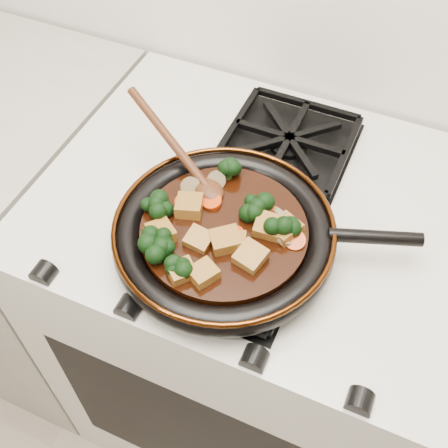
% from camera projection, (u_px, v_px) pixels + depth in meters
% --- Properties ---
extents(stove, '(0.76, 0.60, 0.90)m').
position_uv_depth(stove, '(251.00, 324.00, 1.32)').
color(stove, beige).
rests_on(stove, ground).
extents(burner_grate_front, '(0.23, 0.23, 0.03)m').
position_uv_depth(burner_grate_front, '(228.00, 256.00, 0.88)').
color(burner_grate_front, black).
rests_on(burner_grate_front, stove).
extents(burner_grate_back, '(0.23, 0.23, 0.03)m').
position_uv_depth(burner_grate_back, '(289.00, 142.00, 1.03)').
color(burner_grate_back, black).
rests_on(burner_grate_back, stove).
extents(skillet, '(0.46, 0.34, 0.05)m').
position_uv_depth(skillet, '(225.00, 235.00, 0.86)').
color(skillet, black).
rests_on(skillet, burner_grate_front).
extents(braising_sauce, '(0.26, 0.26, 0.02)m').
position_uv_depth(braising_sauce, '(224.00, 232.00, 0.86)').
color(braising_sauce, black).
rests_on(braising_sauce, skillet).
extents(tofu_cube_0, '(0.05, 0.05, 0.02)m').
position_uv_depth(tofu_cube_0, '(203.00, 274.00, 0.79)').
color(tofu_cube_0, brown).
rests_on(tofu_cube_0, braising_sauce).
extents(tofu_cube_1, '(0.06, 0.06, 0.03)m').
position_uv_depth(tofu_cube_1, '(285.00, 230.00, 0.84)').
color(tofu_cube_1, brown).
rests_on(tofu_cube_1, braising_sauce).
extents(tofu_cube_2, '(0.04, 0.04, 0.03)m').
position_uv_depth(tofu_cube_2, '(199.00, 240.00, 0.83)').
color(tofu_cube_2, brown).
rests_on(tofu_cube_2, braising_sauce).
extents(tofu_cube_3, '(0.05, 0.05, 0.03)m').
position_uv_depth(tofu_cube_3, '(189.00, 206.00, 0.87)').
color(tofu_cube_3, brown).
rests_on(tofu_cube_3, braising_sauce).
extents(tofu_cube_4, '(0.06, 0.06, 0.03)m').
position_uv_depth(tofu_cube_4, '(226.00, 241.00, 0.83)').
color(tofu_cube_4, brown).
rests_on(tofu_cube_4, braising_sauce).
extents(tofu_cube_5, '(0.04, 0.04, 0.02)m').
position_uv_depth(tofu_cube_5, '(234.00, 242.00, 0.83)').
color(tofu_cube_5, brown).
rests_on(tofu_cube_5, braising_sauce).
extents(tofu_cube_6, '(0.05, 0.06, 0.03)m').
position_uv_depth(tofu_cube_6, '(161.00, 233.00, 0.84)').
color(tofu_cube_6, brown).
rests_on(tofu_cube_6, braising_sauce).
extents(tofu_cube_7, '(0.05, 0.05, 0.02)m').
position_uv_depth(tofu_cube_7, '(181.00, 271.00, 0.79)').
color(tofu_cube_7, brown).
rests_on(tofu_cube_7, braising_sauce).
extents(tofu_cube_8, '(0.05, 0.05, 0.03)m').
position_uv_depth(tofu_cube_8, '(251.00, 257.00, 0.81)').
color(tofu_cube_8, brown).
rests_on(tofu_cube_8, braising_sauce).
extents(tofu_cube_9, '(0.05, 0.05, 0.03)m').
position_uv_depth(tofu_cube_9, '(268.00, 227.00, 0.84)').
color(tofu_cube_9, brown).
rests_on(tofu_cube_9, braising_sauce).
extents(broccoli_floret_0, '(0.07, 0.08, 0.06)m').
position_uv_depth(broccoli_floret_0, '(254.00, 209.00, 0.86)').
color(broccoli_floret_0, black).
rests_on(broccoli_floret_0, braising_sauce).
extents(broccoli_floret_1, '(0.07, 0.08, 0.05)m').
position_uv_depth(broccoli_floret_1, '(162.00, 254.00, 0.81)').
color(broccoli_floret_1, black).
rests_on(broccoli_floret_1, braising_sauce).
extents(broccoli_floret_2, '(0.08, 0.08, 0.07)m').
position_uv_depth(broccoli_floret_2, '(156.00, 208.00, 0.86)').
color(broccoli_floret_2, black).
rests_on(broccoli_floret_2, braising_sauce).
extents(broccoli_floret_3, '(0.07, 0.08, 0.07)m').
position_uv_depth(broccoli_floret_3, '(229.00, 172.00, 0.91)').
color(broccoli_floret_3, black).
rests_on(broccoli_floret_3, braising_sauce).
extents(broccoli_floret_4, '(0.08, 0.09, 0.08)m').
position_uv_depth(broccoli_floret_4, '(282.00, 230.00, 0.83)').
color(broccoli_floret_4, black).
rests_on(broccoli_floret_4, braising_sauce).
extents(broccoli_floret_5, '(0.08, 0.08, 0.06)m').
position_uv_depth(broccoli_floret_5, '(175.00, 271.00, 0.79)').
color(broccoli_floret_5, black).
rests_on(broccoli_floret_5, braising_sauce).
extents(broccoli_floret_6, '(0.08, 0.08, 0.06)m').
position_uv_depth(broccoli_floret_6, '(158.00, 242.00, 0.82)').
color(broccoli_floret_6, black).
rests_on(broccoli_floret_6, braising_sauce).
extents(carrot_coin_0, '(0.03, 0.03, 0.01)m').
position_uv_depth(carrot_coin_0, '(212.00, 202.00, 0.88)').
color(carrot_coin_0, '#C13105').
rests_on(carrot_coin_0, braising_sauce).
extents(carrot_coin_1, '(0.03, 0.03, 0.02)m').
position_uv_depth(carrot_coin_1, '(295.00, 241.00, 0.83)').
color(carrot_coin_1, '#C13105').
rests_on(carrot_coin_1, braising_sauce).
extents(carrot_coin_2, '(0.03, 0.03, 0.02)m').
position_uv_depth(carrot_coin_2, '(235.00, 233.00, 0.84)').
color(carrot_coin_2, '#C13105').
rests_on(carrot_coin_2, braising_sauce).
extents(carrot_coin_3, '(0.03, 0.03, 0.01)m').
position_uv_depth(carrot_coin_3, '(185.00, 202.00, 0.88)').
color(carrot_coin_3, '#C13105').
rests_on(carrot_coin_3, braising_sauce).
extents(carrot_coin_4, '(0.03, 0.03, 0.02)m').
position_uv_depth(carrot_coin_4, '(269.00, 211.00, 0.87)').
color(carrot_coin_4, '#C13105').
rests_on(carrot_coin_4, braising_sauce).
extents(mushroom_slice_0, '(0.04, 0.04, 0.03)m').
position_uv_depth(mushroom_slice_0, '(191.00, 187.00, 0.89)').
color(mushroom_slice_0, olive).
rests_on(mushroom_slice_0, braising_sauce).
extents(mushroom_slice_1, '(0.03, 0.03, 0.03)m').
position_uv_depth(mushroom_slice_1, '(217.00, 180.00, 0.90)').
color(mushroom_slice_1, olive).
rests_on(mushroom_slice_1, braising_sauce).
extents(mushroom_slice_2, '(0.04, 0.04, 0.02)m').
position_uv_depth(mushroom_slice_2, '(286.00, 236.00, 0.83)').
color(mushroom_slice_2, olive).
rests_on(mushroom_slice_2, braising_sauce).
extents(mushroom_slice_3, '(0.04, 0.03, 0.03)m').
position_uv_depth(mushroom_slice_3, '(283.00, 214.00, 0.86)').
color(mushroom_slice_3, olive).
rests_on(mushroom_slice_3, braising_sauce).
extents(wooden_spoon, '(0.14, 0.09, 0.22)m').
position_uv_depth(wooden_spoon, '(187.00, 161.00, 0.91)').
color(wooden_spoon, '#421F0E').
rests_on(wooden_spoon, braising_sauce).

